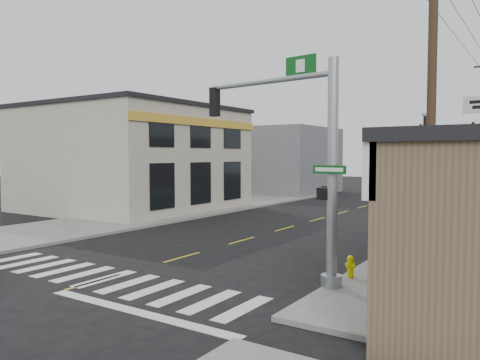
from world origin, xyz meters
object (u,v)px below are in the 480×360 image
Objects in this scene: traffic_signal_pole at (307,148)px; fire_hydrant at (350,266)px; utility_pole_near at (431,113)px; guide_sign at (421,209)px; lamp_post at (425,162)px; bare_tree at (447,137)px.

fire_hydrant is (0.88, 1.17, -3.47)m from traffic_signal_pole.
utility_pole_near is at bearing 3.49° from fire_hydrant.
fire_hydrant is 4.88m from utility_pole_near.
fire_hydrant is (-1.31, -3.01, -1.48)m from guide_sign.
traffic_signal_pole is 2.26× the size of guide_sign.
bare_tree is at bearing -76.04° from lamp_post.
utility_pole_near is (-0.48, 0.49, 0.67)m from bare_tree.
traffic_signal_pole reaches higher than bare_tree.
guide_sign is (2.20, 4.18, -1.99)m from traffic_signal_pole.
bare_tree is (3.50, 0.81, 0.25)m from traffic_signal_pole.
traffic_signal_pole is at bearing -127.03° from fire_hydrant.
traffic_signal_pole reaches higher than fire_hydrant.
lamp_post reaches higher than guide_sign.
utility_pole_near is at bearing 30.00° from traffic_signal_pole.
utility_pole_near is at bearing -81.99° from guide_sign.
utility_pole_near is (3.02, 1.30, 0.92)m from traffic_signal_pole.
utility_pole_near is at bearing -78.04° from lamp_post.
traffic_signal_pole is 9.74× the size of fire_hydrant.
bare_tree is 0.95m from utility_pole_near.
fire_hydrant is at bearing 59.66° from traffic_signal_pole.
fire_hydrant is 0.07× the size of utility_pole_near.
utility_pole_near is (0.82, -2.88, 2.90)m from guide_sign.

